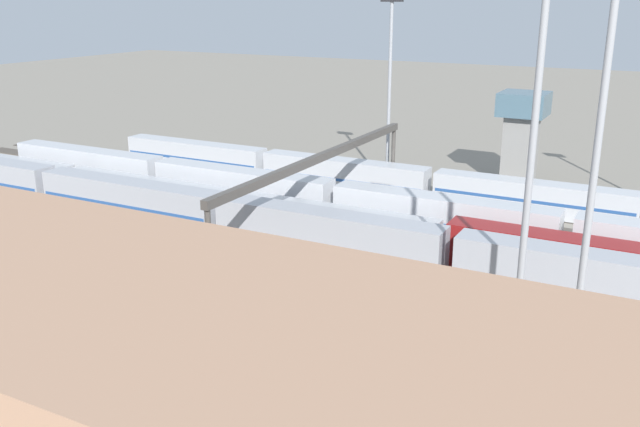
# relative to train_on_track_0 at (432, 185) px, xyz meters

# --- Properties ---
(ground_plane) EXTENTS (400.00, 400.00, 0.00)m
(ground_plane) POSITION_rel_train_on_track_0_xyz_m (3.93, 17.50, -1.99)
(ground_plane) COLOR gray
(track_bed_0) EXTENTS (140.00, 2.80, 0.12)m
(track_bed_0) POSITION_rel_train_on_track_0_xyz_m (3.93, 0.00, -1.93)
(track_bed_0) COLOR #3D3833
(track_bed_0) RESTS_ON ground_plane
(track_bed_1) EXTENTS (140.00, 2.80, 0.12)m
(track_bed_1) POSITION_rel_train_on_track_0_xyz_m (3.93, 5.00, -1.93)
(track_bed_1) COLOR #4C443D
(track_bed_1) RESTS_ON ground_plane
(track_bed_2) EXTENTS (140.00, 2.80, 0.12)m
(track_bed_2) POSITION_rel_train_on_track_0_xyz_m (3.93, 10.00, -1.93)
(track_bed_2) COLOR #3D3833
(track_bed_2) RESTS_ON ground_plane
(track_bed_3) EXTENTS (140.00, 2.80, 0.12)m
(track_bed_3) POSITION_rel_train_on_track_0_xyz_m (3.93, 15.00, -1.93)
(track_bed_3) COLOR #3D3833
(track_bed_3) RESTS_ON ground_plane
(track_bed_4) EXTENTS (140.00, 2.80, 0.12)m
(track_bed_4) POSITION_rel_train_on_track_0_xyz_m (3.93, 20.00, -1.93)
(track_bed_4) COLOR #4C443D
(track_bed_4) RESTS_ON ground_plane
(track_bed_5) EXTENTS (140.00, 2.80, 0.12)m
(track_bed_5) POSITION_rel_train_on_track_0_xyz_m (3.93, 25.00, -1.93)
(track_bed_5) COLOR #3D3833
(track_bed_5) RESTS_ON ground_plane
(track_bed_6) EXTENTS (140.00, 2.80, 0.12)m
(track_bed_6) POSITION_rel_train_on_track_0_xyz_m (3.93, 30.00, -1.93)
(track_bed_6) COLOR #3D3833
(track_bed_6) RESTS_ON ground_plane
(track_bed_7) EXTENTS (140.00, 2.80, 0.12)m
(track_bed_7) POSITION_rel_train_on_track_0_xyz_m (3.93, 35.00, -1.93)
(track_bed_7) COLOR #4C443D
(track_bed_7) RESTS_ON ground_plane
(train_on_track_0) EXTENTS (95.60, 3.06, 3.80)m
(train_on_track_0) POSITION_rel_train_on_track_0_xyz_m (0.00, 0.00, 0.00)
(train_on_track_0) COLOR silver
(train_on_track_0) RESTS_ON ground_plane
(train_on_track_4) EXTENTS (90.60, 3.06, 4.40)m
(train_on_track_4) POSITION_rel_train_on_track_0_xyz_m (18.28, 20.00, 0.08)
(train_on_track_4) COLOR maroon
(train_on_track_4) RESTS_ON ground_plane
(train_on_track_3) EXTENTS (95.60, 3.06, 5.00)m
(train_on_track_3) POSITION_rel_train_on_track_0_xyz_m (5.90, 15.00, 0.62)
(train_on_track_3) COLOR silver
(train_on_track_3) RESTS_ON ground_plane
(train_on_track_5) EXTENTS (119.80, 3.06, 5.00)m
(train_on_track_5) POSITION_rel_train_on_track_0_xyz_m (1.76, 25.00, 0.61)
(train_on_track_5) COLOR #A8AAB2
(train_on_track_5) RESTS_ON ground_plane
(light_mast_0) EXTENTS (2.80, 0.70, 24.75)m
(light_mast_0) POSITION_rel_train_on_track_0_xyz_m (7.60, -3.85, 14.00)
(light_mast_0) COLOR #9EA0A5
(light_mast_0) RESTS_ON ground_plane
(light_mast_1) EXTENTS (2.80, 0.70, 26.96)m
(light_mast_1) POSITION_rel_train_on_track_0_xyz_m (-22.35, 38.20, 15.21)
(light_mast_1) COLOR #9EA0A5
(light_mast_1) RESTS_ON ground_plane
(light_mast_3) EXTENTS (2.80, 0.70, 29.95)m
(light_mast_3) POSITION_rel_train_on_track_0_xyz_m (-18.87, 38.58, 16.83)
(light_mast_3) COLOR #9EA0A5
(light_mast_3) RESTS_ON ground_plane
(signal_gantry) EXTENTS (0.70, 40.00, 8.80)m
(signal_gantry) POSITION_rel_train_on_track_0_xyz_m (6.09, 17.50, 5.74)
(signal_gantry) COLOR #4C4742
(signal_gantry) RESTS_ON ground_plane
(maintenance_shed) EXTENTS (57.96, 14.80, 13.79)m
(maintenance_shed) POSITION_rel_train_on_track_0_xyz_m (-2.59, 61.53, 4.90)
(maintenance_shed) COLOR tan
(maintenance_shed) RESTS_ON ground_plane
(control_tower) EXTENTS (6.00, 6.00, 12.39)m
(control_tower) POSITION_rel_train_on_track_0_xyz_m (-7.67, -12.49, 5.30)
(control_tower) COLOR gray
(control_tower) RESTS_ON ground_plane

